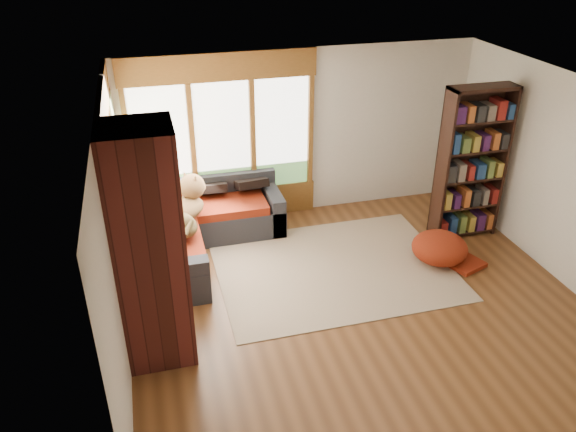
{
  "coord_description": "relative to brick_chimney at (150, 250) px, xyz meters",
  "views": [
    {
      "loc": [
        -2.3,
        -5.34,
        4.26
      ],
      "look_at": [
        -0.71,
        0.61,
        0.95
      ],
      "focal_mm": 35.0,
      "sensor_mm": 36.0,
      "label": 1
    }
  ],
  "objects": [
    {
      "name": "floor",
      "position": [
        2.4,
        0.35,
        -1.3
      ],
      "size": [
        5.5,
        5.5,
        0.0
      ],
      "primitive_type": "plane",
      "color": "#563117",
      "rests_on": "ground"
    },
    {
      "name": "ceiling",
      "position": [
        2.4,
        0.35,
        1.3
      ],
      "size": [
        5.5,
        5.5,
        0.0
      ],
      "primitive_type": "plane",
      "color": "white"
    },
    {
      "name": "wall_back",
      "position": [
        2.4,
        2.85,
        0.0
      ],
      "size": [
        5.5,
        0.04,
        2.6
      ],
      "primitive_type": "cube",
      "color": "silver",
      "rests_on": "ground"
    },
    {
      "name": "wall_front",
      "position": [
        2.4,
        -2.15,
        0.0
      ],
      "size": [
        5.5,
        0.04,
        2.6
      ],
      "primitive_type": "cube",
      "color": "silver",
      "rests_on": "ground"
    },
    {
      "name": "wall_left",
      "position": [
        -0.35,
        0.35,
        0.0
      ],
      "size": [
        0.04,
        5.0,
        2.6
      ],
      "primitive_type": "cube",
      "color": "silver",
      "rests_on": "ground"
    },
    {
      "name": "wall_right",
      "position": [
        5.15,
        0.35,
        0.0
      ],
      "size": [
        0.04,
        5.0,
        2.6
      ],
      "primitive_type": "cube",
      "color": "silver",
      "rests_on": "ground"
    },
    {
      "name": "windows_back",
      "position": [
        1.2,
        2.82,
        0.05
      ],
      "size": [
        2.82,
        0.1,
        1.9
      ],
      "color": "brown",
      "rests_on": "wall_back"
    },
    {
      "name": "windows_left",
      "position": [
        -0.32,
        1.55,
        0.05
      ],
      "size": [
        0.1,
        2.62,
        1.9
      ],
      "color": "brown",
      "rests_on": "wall_left"
    },
    {
      "name": "roller_blind",
      "position": [
        -0.29,
        2.38,
        0.45
      ],
      "size": [
        0.03,
        0.72,
        0.9
      ],
      "primitive_type": "cube",
      "color": "gray",
      "rests_on": "wall_left"
    },
    {
      "name": "brick_chimney",
      "position": [
        0.0,
        0.0,
        0.0
      ],
      "size": [
        0.7,
        0.7,
        2.6
      ],
      "primitive_type": "cube",
      "color": "#471914",
      "rests_on": "ground"
    },
    {
      "name": "sectional_sofa",
      "position": [
        0.45,
        2.05,
        -1.0
      ],
      "size": [
        2.2,
        2.2,
        0.8
      ],
      "rotation": [
        0.0,
        0.0,
        -0.01
      ],
      "color": "#232427",
      "rests_on": "ground"
    },
    {
      "name": "area_rug",
      "position": [
        2.36,
        1.04,
        -1.29
      ],
      "size": [
        3.14,
        2.4,
        0.01
      ],
      "primitive_type": "cube",
      "rotation": [
        0.0,
        0.0,
        0.0
      ],
      "color": "beige",
      "rests_on": "ground"
    },
    {
      "name": "bookshelf",
      "position": [
        4.54,
        1.46,
        -0.17
      ],
      "size": [
        0.97,
        0.32,
        2.26
      ],
      "color": "black",
      "rests_on": "ground"
    },
    {
      "name": "pouf",
      "position": [
        3.84,
        0.85,
        -1.08
      ],
      "size": [
        0.86,
        0.86,
        0.41
      ],
      "primitive_type": "ellipsoid",
      "rotation": [
        0.0,
        0.0,
        0.13
      ],
      "color": "maroon",
      "rests_on": "area_rug"
    },
    {
      "name": "dog_tan",
      "position": [
        0.44,
        2.0,
        -0.51
      ],
      "size": [
        1.05,
        0.98,
        0.51
      ],
      "rotation": [
        0.0,
        0.0,
        0.64
      ],
      "color": "brown",
      "rests_on": "sectional_sofa"
    },
    {
      "name": "dog_brindle",
      "position": [
        0.28,
        1.69,
        -0.53
      ],
      "size": [
        0.84,
        0.95,
        0.47
      ],
      "rotation": [
        0.0,
        0.0,
        2.07
      ],
      "color": "#3D301B",
      "rests_on": "sectional_sofa"
    },
    {
      "name": "throw_pillows",
      "position": [
        0.48,
        2.2,
        -0.52
      ],
      "size": [
        1.98,
        1.68,
        0.45
      ],
      "color": "black",
      "rests_on": "sectional_sofa"
    }
  ]
}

